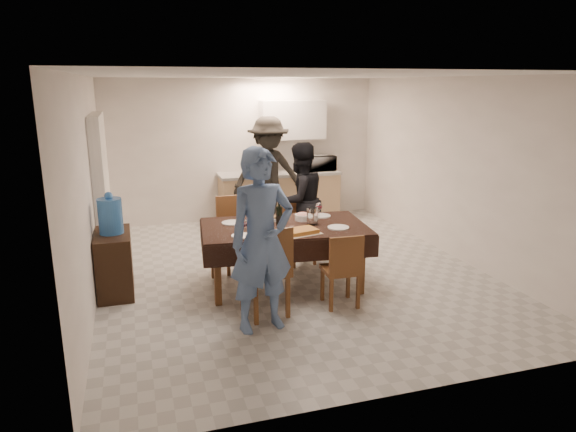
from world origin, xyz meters
The scene contains 33 objects.
floor centered at (0.00, 0.00, 0.00)m, with size 5.00×6.00×0.02m, color beige.
ceiling centered at (0.00, 0.00, 2.60)m, with size 5.00×6.00×0.02m, color white.
wall_back centered at (0.00, 3.00, 1.30)m, with size 5.00×0.02×2.60m, color white.
wall_front centered at (0.00, -3.00, 1.30)m, with size 5.00×0.02×2.60m, color white.
wall_left centered at (-2.50, 0.00, 1.30)m, with size 0.02×6.00×2.60m, color white.
wall_right centered at (2.50, 0.00, 1.30)m, with size 0.02×6.00×2.60m, color white.
stub_partition centered at (-2.42, 1.20, 1.05)m, with size 0.15×1.40×2.10m, color white.
kitchen_base_cabinet centered at (0.60, 2.68, 0.43)m, with size 2.20×0.60×0.86m, color tan.
kitchen_worktop centered at (0.60, 2.68, 0.89)m, with size 2.24×0.64×0.05m, color #9A9A95.
upper_cabinet centered at (0.90, 2.82, 1.85)m, with size 1.20×0.34×0.70m, color silver.
dining_table centered at (-0.23, -0.44, 0.75)m, with size 2.14×1.38×0.79m.
chair_near_left centered at (-0.68, -1.29, 0.63)m, with size 0.55×0.55×0.56m.
chair_near_right centered at (0.22, -1.27, 0.54)m, with size 0.42×0.42×0.47m.
chair_far_left centered at (-0.68, 0.22, 0.62)m, with size 0.50×0.50×0.54m.
chair_far_right centered at (0.22, 0.23, 0.54)m, with size 0.45×0.45×0.48m.
console centered at (-2.28, -0.05, 0.38)m, with size 0.41×0.82×0.76m, color black.
water_jug centered at (-2.28, -0.05, 0.97)m, with size 0.28×0.28×0.42m, color #3C80D1.
wine_bottle centered at (-0.28, -0.39, 0.95)m, with size 0.08×0.08×0.32m, color black, non-canonical shape.
water_pitcher centered at (0.12, -0.49, 0.90)m, with size 0.14×0.14×0.22m, color white.
savoury_tart centered at (-0.13, -0.82, 0.82)m, with size 0.41×0.31×0.05m, color #D1803D.
salad_bowl centered at (0.07, -0.26, 0.83)m, with size 0.20×0.20×0.08m, color white.
mushroom_dish centered at (-0.28, -0.16, 0.81)m, with size 0.21×0.21×0.04m, color white.
wine_glass_a centered at (-0.78, -0.69, 0.89)m, with size 0.09×0.09×0.19m, color white, non-canonical shape.
wine_glass_b centered at (0.32, -0.19, 0.89)m, with size 0.09×0.09×0.20m, color white, non-canonical shape.
wine_glass_c centered at (-0.43, -0.14, 0.88)m, with size 0.08×0.08×0.19m, color white, non-canonical shape.
plate_near_left centered at (-0.83, -0.74, 0.80)m, with size 0.25×0.25×0.01m, color white.
plate_near_right centered at (0.37, -0.74, 0.80)m, with size 0.26×0.26×0.02m, color white.
plate_far_left centered at (-0.83, -0.14, 0.80)m, with size 0.26×0.26×0.01m, color white.
plate_far_right centered at (0.37, -0.14, 0.80)m, with size 0.25×0.25×0.01m, color white.
microwave centered at (1.42, 2.68, 1.05)m, with size 0.50×0.34×0.28m, color silver.
person_near centered at (-0.78, -1.49, 0.95)m, with size 0.70×0.46×1.91m, color #5878AA.
person_far centered at (0.32, 0.61, 0.85)m, with size 0.82×0.64×1.69m, color black.
person_kitchen centered at (0.28, 2.23, 0.98)m, with size 1.27×0.73×1.96m, color black.
Camera 1 is at (-1.98, -6.31, 2.50)m, focal length 32.00 mm.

